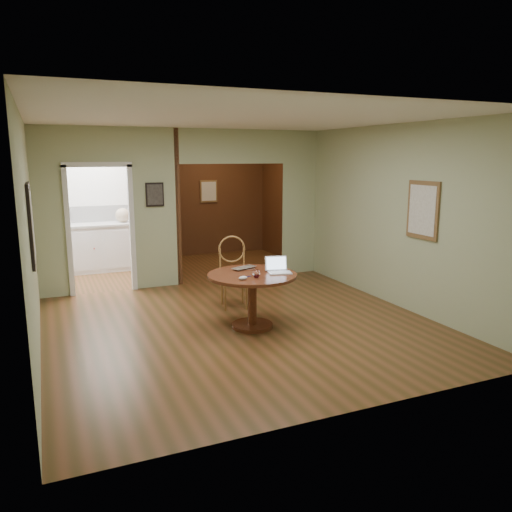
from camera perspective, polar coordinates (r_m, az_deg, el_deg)
name	(u,v)px	position (r m, az deg, el deg)	size (l,w,h in m)	color
floor	(243,326)	(6.73, -1.45, -8.01)	(5.00, 5.00, 0.00)	#4B3315
room_shell	(155,209)	(9.24, -11.42, 5.25)	(5.20, 7.50, 5.00)	white
dining_table	(252,288)	(6.54, -0.44, -3.65)	(1.17, 1.17, 0.73)	brown
chair	(233,268)	(7.48, -2.63, -1.35)	(0.52, 0.52, 1.06)	#925B34
open_laptop	(278,268)	(6.57, 2.52, -1.36)	(0.34, 0.32, 0.21)	silver
closed_laptop	(247,269)	(6.72, -1.07, -1.46)	(0.36, 0.23, 0.03)	#B1B0B5
mouse	(243,278)	(6.17, -1.49, -2.52)	(0.12, 0.07, 0.05)	silver
wine_glass	(256,274)	(6.27, 0.03, -2.02)	(0.10, 0.10, 0.11)	white
pen	(247,277)	(6.32, -1.04, -2.38)	(0.01, 0.01, 0.13)	navy
kitchen_cabinet	(101,247)	(10.30, -17.32, 0.99)	(2.06, 0.60, 0.94)	white
grocery_bag	(123,215)	(10.27, -14.99, 4.52)	(0.28, 0.24, 0.28)	#C0B18C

